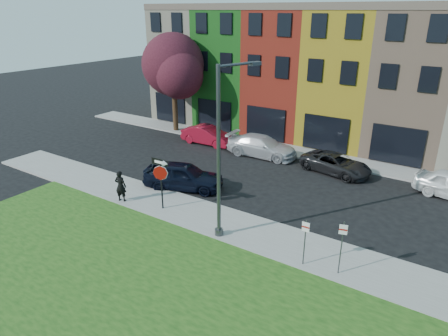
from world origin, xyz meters
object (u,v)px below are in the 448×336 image
Objects in this scene: sedan_near at (184,176)px; man at (121,186)px; street_lamp at (222,155)px; stop_sign at (161,174)px.

man is at bearing 134.07° from sedan_near.
sedan_near is (1.68, 3.41, -0.20)m from man.
street_lamp reaches higher than sedan_near.
stop_sign is 4.55m from street_lamp.
street_lamp reaches higher than man.
street_lamp is (4.91, -3.20, 3.28)m from sedan_near.
street_lamp is at bearing 163.85° from man.
man is (-2.50, -0.56, -1.12)m from stop_sign.
stop_sign reaches higher than sedan_near.
sedan_near is 6.72m from street_lamp.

